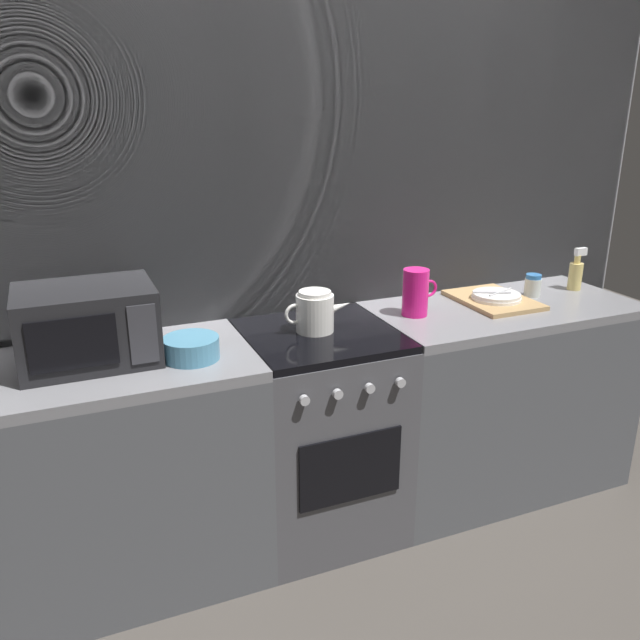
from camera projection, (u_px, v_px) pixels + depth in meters
name	position (u px, v px, depth m)	size (l,w,h in m)	color
ground_plane	(320.00, 523.00, 2.87)	(8.00, 8.00, 0.00)	#47423D
back_wall	(291.00, 242.00, 2.76)	(3.60, 0.05, 2.40)	gray
counter_left	(95.00, 479.00, 2.40)	(1.20, 0.60, 0.90)	#515459
stove_unit	(320.00, 433.00, 2.73)	(0.60, 0.63, 0.90)	#4C4C51
counter_right	(496.00, 396.00, 3.06)	(1.20, 0.60, 0.90)	#515459
microwave	(87.00, 325.00, 2.25)	(0.46, 0.35, 0.27)	black
kettle	(315.00, 312.00, 2.56)	(0.28, 0.15, 0.17)	white
mixing_bowl	(191.00, 348.00, 2.31)	(0.20, 0.20, 0.08)	teal
pitcher	(416.00, 292.00, 2.75)	(0.16, 0.11, 0.20)	#E5197A
dish_pile	(494.00, 299.00, 2.94)	(0.30, 0.40, 0.06)	tan
spice_jar	(533.00, 286.00, 3.02)	(0.08, 0.08, 0.10)	silver
spray_bottle	(576.00, 273.00, 3.12)	(0.08, 0.06, 0.20)	#E5CC72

